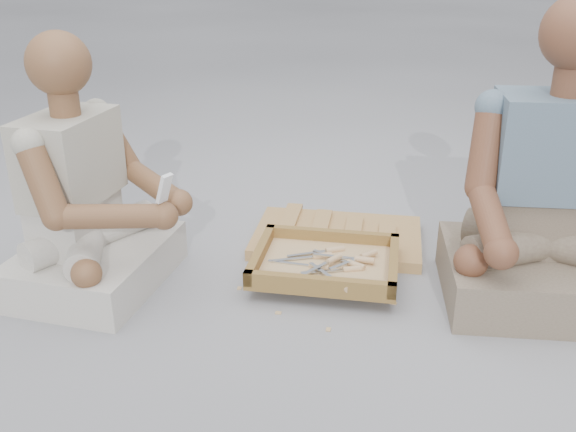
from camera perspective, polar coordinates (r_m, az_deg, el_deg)
The scene contains 30 objects.
ground at distance 2.06m, azimuth -0.88°, elevation -9.87°, with size 60.00×60.00×0.00m, color #98999D.
carved_panel at distance 2.60m, azimuth 4.39°, elevation -1.92°, with size 0.66×0.44×0.04m, color #9D6D3C.
tool_tray at distance 2.30m, azimuth 3.36°, elevation -4.20°, with size 0.61×0.55×0.07m.
chisel_0 at distance 2.32m, azimuth 6.81°, elevation -3.56°, with size 0.11×0.21×0.02m.
chisel_1 at distance 2.30m, azimuth 6.27°, elevation -3.83°, with size 0.22×0.07×0.02m.
chisel_2 at distance 2.15m, azimuth 4.45°, elevation -5.90°, with size 0.20×0.12×0.02m.
chisel_3 at distance 2.37m, azimuth 3.70°, elevation -3.07°, with size 0.17×0.17×0.02m.
chisel_4 at distance 2.28m, azimuth 5.61°, elevation -4.19°, with size 0.22×0.06×0.02m.
chisel_5 at distance 2.27m, azimuth 3.76°, elevation -4.00°, with size 0.07×0.22×0.02m.
chisel_6 at distance 2.27m, azimuth 2.23°, elevation -4.45°, with size 0.22×0.07×0.02m.
chisel_7 at distance 2.25m, azimuth 5.26°, elevation -4.76°, with size 0.19×0.15×0.02m.
chisel_8 at distance 2.33m, azimuth 2.55°, elevation -3.61°, with size 0.18×0.16×0.02m.
wood_chip_0 at distance 2.27m, azimuth -4.33°, elevation -6.41°, with size 0.02×0.01×0.00m, color tan.
wood_chip_1 at distance 2.65m, azimuth 0.16°, elevation -1.82°, with size 0.02×0.01×0.00m, color tan.
wood_chip_2 at distance 2.25m, azimuth -1.84°, elevation -6.62°, with size 0.02×0.01×0.00m, color tan.
wood_chip_3 at distance 2.27m, azimuth 8.30°, elevation -6.72°, with size 0.02×0.01×0.00m, color tan.
wood_chip_4 at distance 2.39m, azimuth 4.26°, elevation -4.77°, with size 0.02×0.01×0.00m, color tan.
wood_chip_5 at distance 2.28m, azimuth -2.48°, elevation -6.20°, with size 0.02×0.01×0.00m, color tan.
wood_chip_6 at distance 2.32m, azimuth -0.90°, elevation -5.74°, with size 0.02×0.01×0.00m, color tan.
wood_chip_7 at distance 2.52m, azimuth 2.82°, elevation -3.15°, with size 0.02×0.01×0.00m, color tan.
wood_chip_8 at distance 2.21m, azimuth 9.38°, elevation -7.66°, with size 0.02×0.01×0.00m, color tan.
wood_chip_9 at distance 2.05m, azimuth 3.61°, elevation -10.04°, with size 0.02×0.01×0.00m, color tan.
wood_chip_10 at distance 2.41m, azimuth 7.29°, elevation -4.71°, with size 0.02×0.01×0.00m, color tan.
wood_chip_11 at distance 2.36m, azimuth 2.87°, elevation -5.19°, with size 0.02×0.01×0.00m, color tan.
wood_chip_12 at distance 2.35m, azimuth 5.65°, elevation -5.35°, with size 0.02×0.01×0.00m, color tan.
wood_chip_13 at distance 2.13m, azimuth -0.87°, elevation -8.61°, with size 0.02×0.01×0.00m, color tan.
wood_chip_14 at distance 2.36m, azimuth 3.53°, elevation -5.14°, with size 0.02×0.01×0.00m, color tan.
craftsman at distance 2.28m, azimuth -17.41°, elevation 0.90°, with size 0.64×0.65×0.88m.
companion at distance 2.24m, azimuth 22.41°, elevation 0.68°, with size 0.78×0.71×0.99m.
mobile_phone at distance 2.04m, azimuth -10.93°, elevation 2.44°, with size 0.05×0.04×0.10m.
Camera 1 is at (0.85, -1.49, 1.13)m, focal length 40.00 mm.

